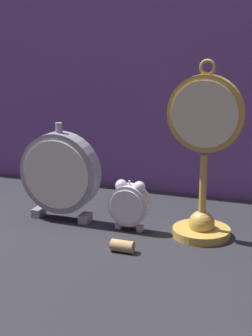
% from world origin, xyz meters
% --- Properties ---
extents(ground_plane, '(4.00, 4.00, 0.00)m').
position_xyz_m(ground_plane, '(0.00, 0.00, 0.00)').
color(ground_plane, '#232328').
extents(fabric_backdrop_drape, '(1.67, 0.01, 0.62)m').
position_xyz_m(fabric_backdrop_drape, '(0.00, 0.33, 0.31)').
color(fabric_backdrop_drape, '#6B478E').
rests_on(fabric_backdrop_drape, ground_plane).
extents(pocket_watch_on_stand, '(0.14, 0.11, 0.34)m').
position_xyz_m(pocket_watch_on_stand, '(0.16, 0.07, 0.14)').
color(pocket_watch_on_stand, gold).
rests_on(pocket_watch_on_stand, ground_plane).
extents(alarm_clock_twin_bell, '(0.08, 0.03, 0.10)m').
position_xyz_m(alarm_clock_twin_bell, '(0.02, 0.05, 0.06)').
color(alarm_clock_twin_bell, silver).
rests_on(alarm_clock_twin_bell, ground_plane).
extents(mantel_clock_silver, '(0.17, 0.04, 0.21)m').
position_xyz_m(mantel_clock_silver, '(-0.14, 0.06, 0.10)').
color(mantel_clock_silver, gray).
rests_on(mantel_clock_silver, ground_plane).
extents(wine_cork, '(0.04, 0.02, 0.02)m').
position_xyz_m(wine_cork, '(0.04, -0.05, 0.01)').
color(wine_cork, tan).
rests_on(wine_cork, ground_plane).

